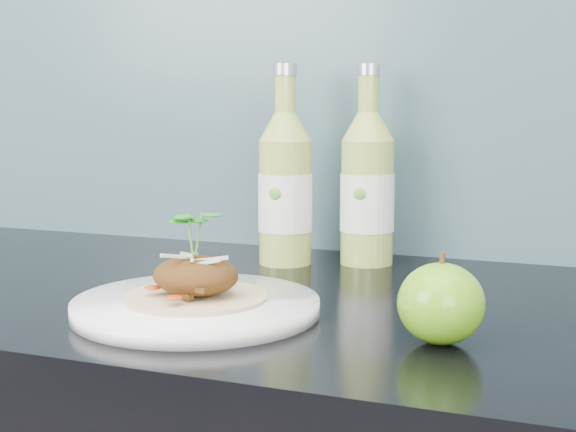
% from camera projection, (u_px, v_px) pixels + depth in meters
% --- Properties ---
extents(subway_backsplash, '(4.00, 0.02, 0.70)m').
position_uv_depth(subway_backsplash, '(378.00, 11.00, 1.14)').
color(subway_backsplash, '#75A8B8').
rests_on(subway_backsplash, kitchen_counter).
extents(dinner_plate, '(0.31, 0.31, 0.02)m').
position_uv_depth(dinner_plate, '(196.00, 306.00, 0.84)').
color(dinner_plate, white).
rests_on(dinner_plate, kitchen_counter).
extents(pork_taco, '(0.15, 0.15, 0.10)m').
position_uv_depth(pork_taco, '(196.00, 272.00, 0.84)').
color(pork_taco, tan).
rests_on(pork_taco, dinner_plate).
extents(green_apple, '(0.09, 0.09, 0.09)m').
position_uv_depth(green_apple, '(441.00, 304.00, 0.73)').
color(green_apple, '#489510').
rests_on(green_apple, kitchen_counter).
extents(cider_bottle_left, '(0.09, 0.09, 0.27)m').
position_uv_depth(cider_bottle_left, '(285.00, 189.00, 1.09)').
color(cider_bottle_left, '#A1B84C').
rests_on(cider_bottle_left, kitchen_counter).
extents(cider_bottle_right, '(0.10, 0.10, 0.27)m').
position_uv_depth(cider_bottle_right, '(367.00, 189.00, 1.09)').
color(cider_bottle_right, '#A3B64B').
rests_on(cider_bottle_right, kitchen_counter).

